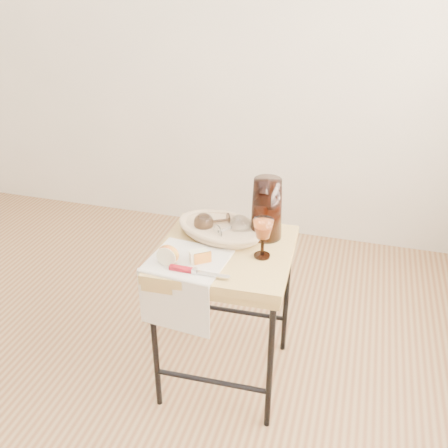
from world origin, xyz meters
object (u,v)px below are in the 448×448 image
(pitcher, at_px, (267,208))
(apple_half, at_px, (169,254))
(wine_goblet, at_px, (263,238))
(goblet_lying_b, at_px, (230,228))
(bread_basket, at_px, (220,230))
(side_table, at_px, (225,316))
(tea_towel, at_px, (188,260))
(goblet_lying_a, at_px, (214,221))
(table_knife, at_px, (197,271))

(pitcher, bearing_deg, apple_half, -135.20)
(pitcher, xyz_separation_m, apple_half, (-0.30, -0.31, -0.08))
(wine_goblet, bearing_deg, goblet_lying_b, 148.39)
(bread_basket, xyz_separation_m, pitcher, (0.18, 0.05, 0.10))
(side_table, bearing_deg, tea_towel, -131.13)
(side_table, xyz_separation_m, bread_basket, (-0.05, 0.10, 0.36))
(goblet_lying_a, distance_m, pitcher, 0.22)
(tea_towel, height_order, wine_goblet, wine_goblet)
(table_knife, bearing_deg, bread_basket, 90.31)
(side_table, height_order, goblet_lying_b, goblet_lying_b)
(side_table, bearing_deg, goblet_lying_a, 125.62)
(side_table, distance_m, goblet_lying_a, 0.41)
(goblet_lying_a, bearing_deg, table_knife, 63.80)
(pitcher, height_order, apple_half, pitcher)
(side_table, xyz_separation_m, table_knife, (-0.05, -0.20, 0.35))
(side_table, height_order, table_knife, table_knife)
(goblet_lying_a, height_order, wine_goblet, wine_goblet)
(goblet_lying_a, bearing_deg, bread_basket, 121.52)
(bread_basket, distance_m, pitcher, 0.21)
(goblet_lying_b, bearing_deg, table_knife, -148.47)
(bread_basket, height_order, wine_goblet, wine_goblet)
(goblet_lying_a, height_order, table_knife, goblet_lying_a)
(pitcher, distance_m, table_knife, 0.41)
(tea_towel, bearing_deg, wine_goblet, 28.16)
(bread_basket, bearing_deg, tea_towel, -88.15)
(goblet_lying_a, relative_size, table_knife, 0.61)
(goblet_lying_b, bearing_deg, wine_goblet, -80.62)
(tea_towel, bearing_deg, pitcher, 53.59)
(side_table, height_order, tea_towel, tea_towel)
(goblet_lying_a, relative_size, wine_goblet, 0.84)
(side_table, distance_m, bread_basket, 0.37)
(goblet_lying_b, relative_size, pitcher, 0.47)
(bread_basket, height_order, goblet_lying_a, goblet_lying_a)
(table_knife, bearing_deg, goblet_lying_b, 80.43)
(bread_basket, bearing_deg, table_knife, -72.66)
(wine_goblet, bearing_deg, table_knife, -136.60)
(goblet_lying_a, bearing_deg, goblet_lying_b, 124.45)
(side_table, distance_m, pitcher, 0.50)
(tea_towel, height_order, table_knife, table_knife)
(goblet_lying_b, xyz_separation_m, apple_half, (-0.17, -0.24, -0.01))
(goblet_lying_b, bearing_deg, pitcher, -22.05)
(wine_goblet, xyz_separation_m, table_knife, (-0.20, -0.19, -0.07))
(side_table, height_order, pitcher, pitcher)
(wine_goblet, height_order, apple_half, wine_goblet)
(tea_towel, height_order, goblet_lying_a, goblet_lying_a)
(goblet_lying_b, bearing_deg, bread_basket, 109.19)
(side_table, xyz_separation_m, wine_goblet, (0.15, -0.02, 0.41))
(bread_basket, distance_m, goblet_lying_b, 0.06)
(apple_half, height_order, table_knife, apple_half)
(goblet_lying_b, height_order, wine_goblet, wine_goblet)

